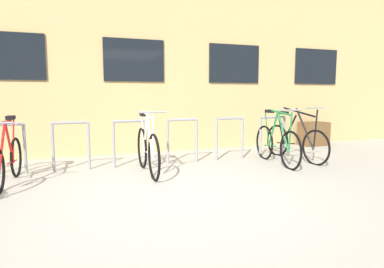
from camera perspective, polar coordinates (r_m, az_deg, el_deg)
ground_plane at (r=4.38m, az=-2.48°, el=-10.36°), size 42.00×42.00×0.00m
storefront_building at (r=10.07m, az=-12.74°, el=13.67°), size 28.00×5.46×5.05m
bike_rack at (r=6.02m, az=-10.79°, el=-0.68°), size 6.63×0.05×0.85m
bicycle_green at (r=6.37m, az=14.50°, el=-1.59°), size 0.44×1.68×1.07m
bicycle_red at (r=5.46m, az=-29.47°, el=-3.90°), size 0.44×1.67×1.00m
bicycle_black at (r=6.88m, az=17.52°, el=-1.14°), size 0.44×1.76×1.09m
bicycle_white at (r=5.47m, az=-7.76°, el=-2.69°), size 0.44×1.69×1.07m
planter_box at (r=9.01m, az=20.40°, el=0.05°), size 0.70×0.44×0.60m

